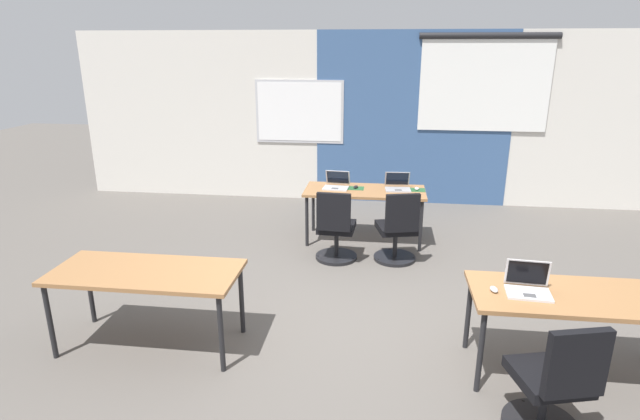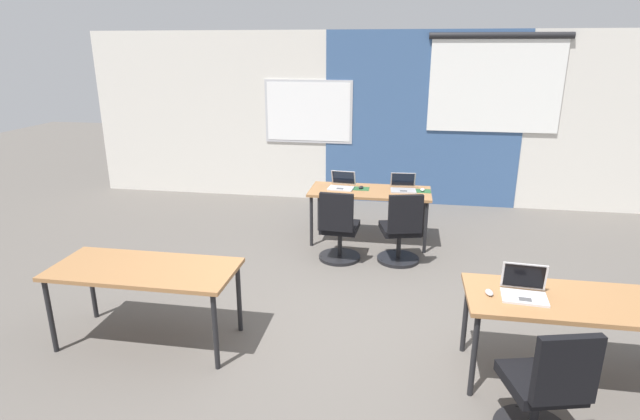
{
  "view_description": "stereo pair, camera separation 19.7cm",
  "coord_description": "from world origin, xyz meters",
  "px_view_note": "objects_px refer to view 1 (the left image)",
  "views": [
    {
      "loc": [
        0.22,
        -4.32,
        2.53
      ],
      "look_at": [
        -0.39,
        0.49,
        0.97
      ],
      "focal_mm": 28.35,
      "sensor_mm": 36.0,
      "label": 1
    },
    {
      "loc": [
        0.42,
        -4.29,
        2.53
      ],
      "look_at": [
        -0.39,
        0.49,
        0.97
      ],
      "focal_mm": 28.35,
      "sensor_mm": 36.0,
      "label": 2
    }
  ],
  "objects_px": {
    "desk_near_left": "(146,277)",
    "chair_far_right": "(397,233)",
    "desk_near_right": "(576,301)",
    "mouse_far_left": "(356,187)",
    "laptop_far_left": "(336,184)",
    "chair_far_left": "(336,232)",
    "mouse_far_right": "(417,188)",
    "laptop_far_right": "(398,186)",
    "laptop_near_right_inner": "(528,286)",
    "chair_near_right_inner": "(553,389)",
    "desk_far_center": "(365,194)",
    "mouse_near_right_inner": "(494,289)"
  },
  "relations": [
    {
      "from": "chair_far_left",
      "to": "laptop_far_right",
      "type": "bearing_deg",
      "value": -129.06
    },
    {
      "from": "laptop_far_left",
      "to": "mouse_far_right",
      "type": "xyz_separation_m",
      "value": [
        1.07,
        0.02,
        -0.03
      ]
    },
    {
      "from": "desk_near_right",
      "to": "desk_far_center",
      "type": "height_order",
      "value": "same"
    },
    {
      "from": "laptop_far_left",
      "to": "mouse_far_left",
      "type": "bearing_deg",
      "value": 4.44
    },
    {
      "from": "desk_far_center",
      "to": "desk_near_left",
      "type": "bearing_deg",
      "value": -122.01
    },
    {
      "from": "laptop_near_right_inner",
      "to": "chair_near_right_inner",
      "type": "bearing_deg",
      "value": -83.22
    },
    {
      "from": "desk_near_left",
      "to": "laptop_near_right_inner",
      "type": "xyz_separation_m",
      "value": [
        3.13,
        -0.0,
        0.11
      ]
    },
    {
      "from": "desk_near_right",
      "to": "laptop_far_right",
      "type": "relative_size",
      "value": 4.56
    },
    {
      "from": "desk_near_right",
      "to": "desk_far_center",
      "type": "xyz_separation_m",
      "value": [
        -1.75,
        2.8,
        0.0
      ]
    },
    {
      "from": "desk_near_right",
      "to": "mouse_far_left",
      "type": "distance_m",
      "value": 3.42
    },
    {
      "from": "desk_near_right",
      "to": "laptop_near_right_inner",
      "type": "height_order",
      "value": "laptop_near_right_inner"
    },
    {
      "from": "desk_far_center",
      "to": "chair_far_left",
      "type": "relative_size",
      "value": 1.74
    },
    {
      "from": "desk_near_right",
      "to": "chair_far_right",
      "type": "distance_m",
      "value": 2.51
    },
    {
      "from": "desk_far_center",
      "to": "laptop_far_left",
      "type": "bearing_deg",
      "value": 171.67
    },
    {
      "from": "laptop_far_left",
      "to": "mouse_far_left",
      "type": "relative_size",
      "value": 3.18
    },
    {
      "from": "chair_far_left",
      "to": "chair_far_right",
      "type": "relative_size",
      "value": 1.0
    },
    {
      "from": "laptop_near_right_inner",
      "to": "mouse_near_right_inner",
      "type": "height_order",
      "value": "laptop_near_right_inner"
    },
    {
      "from": "desk_near_right",
      "to": "chair_far_right",
      "type": "relative_size",
      "value": 1.74
    },
    {
      "from": "chair_near_right_inner",
      "to": "mouse_far_right",
      "type": "relative_size",
      "value": 8.84
    },
    {
      "from": "mouse_far_left",
      "to": "laptop_far_right",
      "type": "relative_size",
      "value": 0.32
    },
    {
      "from": "mouse_near_right_inner",
      "to": "chair_far_left",
      "type": "bearing_deg",
      "value": 124.55
    },
    {
      "from": "desk_near_left",
      "to": "mouse_far_left",
      "type": "xyz_separation_m",
      "value": [
        1.62,
        2.85,
        0.08
      ]
    },
    {
      "from": "mouse_far_right",
      "to": "mouse_far_left",
      "type": "bearing_deg",
      "value": -178.57
    },
    {
      "from": "chair_near_right_inner",
      "to": "mouse_far_right",
      "type": "bearing_deg",
      "value": -93.31
    },
    {
      "from": "laptop_near_right_inner",
      "to": "mouse_near_right_inner",
      "type": "xyz_separation_m",
      "value": [
        -0.26,
        -0.02,
        -0.03
      ]
    },
    {
      "from": "mouse_far_left",
      "to": "laptop_far_right",
      "type": "distance_m",
      "value": 0.56
    },
    {
      "from": "laptop_near_right_inner",
      "to": "mouse_far_right",
      "type": "distance_m",
      "value": 2.96
    },
    {
      "from": "mouse_near_right_inner",
      "to": "chair_far_right",
      "type": "distance_m",
      "value": 2.28
    },
    {
      "from": "desk_far_center",
      "to": "mouse_far_left",
      "type": "bearing_deg",
      "value": 156.99
    },
    {
      "from": "chair_far_left",
      "to": "mouse_far_right",
      "type": "distance_m",
      "value": 1.34
    },
    {
      "from": "chair_far_left",
      "to": "mouse_near_right_inner",
      "type": "relative_size",
      "value": 8.69
    },
    {
      "from": "laptop_far_right",
      "to": "mouse_far_right",
      "type": "relative_size",
      "value": 3.37
    },
    {
      "from": "mouse_far_left",
      "to": "chair_far_right",
      "type": "xyz_separation_m",
      "value": [
        0.56,
        -0.73,
        -0.36
      ]
    },
    {
      "from": "chair_far_left",
      "to": "chair_near_right_inner",
      "type": "height_order",
      "value": "same"
    },
    {
      "from": "desk_far_center",
      "to": "chair_near_right_inner",
      "type": "height_order",
      "value": "chair_near_right_inner"
    },
    {
      "from": "desk_far_center",
      "to": "laptop_near_right_inner",
      "type": "distance_m",
      "value": 3.13
    },
    {
      "from": "desk_near_right",
      "to": "mouse_far_left",
      "type": "xyz_separation_m",
      "value": [
        -1.88,
        2.85,
        0.08
      ]
    },
    {
      "from": "laptop_far_left",
      "to": "chair_far_right",
      "type": "distance_m",
      "value": 1.17
    },
    {
      "from": "desk_near_left",
      "to": "laptop_near_right_inner",
      "type": "height_order",
      "value": "laptop_near_right_inner"
    },
    {
      "from": "desk_near_left",
      "to": "chair_far_right",
      "type": "height_order",
      "value": "chair_far_right"
    },
    {
      "from": "laptop_near_right_inner",
      "to": "laptop_far_right",
      "type": "distance_m",
      "value": 3.04
    },
    {
      "from": "chair_far_left",
      "to": "laptop_far_right",
      "type": "distance_m",
      "value": 1.18
    },
    {
      "from": "desk_near_left",
      "to": "chair_far_right",
      "type": "bearing_deg",
      "value": 44.17
    },
    {
      "from": "mouse_near_right_inner",
      "to": "mouse_far_right",
      "type": "distance_m",
      "value": 2.93
    },
    {
      "from": "desk_near_right",
      "to": "mouse_near_right_inner",
      "type": "height_order",
      "value": "mouse_near_right_inner"
    },
    {
      "from": "mouse_near_right_inner",
      "to": "chair_near_right_inner",
      "type": "relative_size",
      "value": 0.12
    },
    {
      "from": "mouse_near_right_inner",
      "to": "desk_near_right",
      "type": "bearing_deg",
      "value": 2.32
    },
    {
      "from": "mouse_near_right_inner",
      "to": "laptop_near_right_inner",
      "type": "bearing_deg",
      "value": 4.64
    },
    {
      "from": "desk_near_right",
      "to": "mouse_near_right_inner",
      "type": "distance_m",
      "value": 0.63
    },
    {
      "from": "mouse_far_left",
      "to": "chair_far_left",
      "type": "relative_size",
      "value": 0.12
    }
  ]
}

